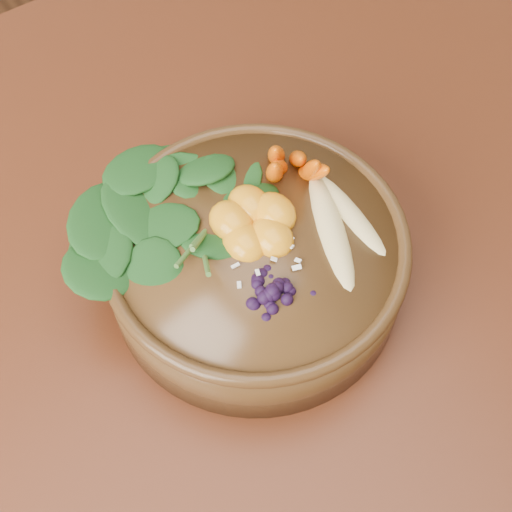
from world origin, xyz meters
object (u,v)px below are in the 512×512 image
Objects in this scene: mandarin_cluster at (254,215)px; stoneware_bowl at (256,262)px; blueberry_pile at (274,283)px; dining_table at (321,272)px; kale_heap at (196,184)px; carrot_cluster at (292,141)px; banana_halves at (342,213)px.

stoneware_bowl is at bearing -118.63° from mandarin_cluster.
blueberry_pile is (-0.02, -0.06, 0.00)m from mandarin_cluster.
dining_table is 0.19m from mandarin_cluster.
stoneware_bowl is 3.15× the size of mandarin_cluster.
kale_heap is 0.09m from carrot_cluster.
stoneware_bowl is at bearing -170.45° from dining_table.
carrot_cluster is (0.07, 0.05, 0.07)m from stoneware_bowl.
kale_heap reaches higher than mandarin_cluster.
blueberry_pile is at bearing -149.65° from dining_table.
carrot_cluster is (-0.03, 0.03, 0.20)m from dining_table.
mandarin_cluster is (0.02, -0.05, -0.01)m from kale_heap.
kale_heap is at bearing 156.74° from dining_table.
carrot_cluster is 0.07m from banana_halves.
stoneware_bowl is 0.08m from kale_heap.
stoneware_bowl reaches higher than dining_table.
dining_table is 0.20m from carrot_cluster.
stoneware_bowl is 0.05m from mandarin_cluster.
stoneware_bowl is (-0.09, -0.02, 0.13)m from dining_table.
mandarin_cluster is (-0.09, -0.00, 0.17)m from dining_table.
stoneware_bowl is at bearing -75.42° from kale_heap.
carrot_cluster is 0.60× the size of blueberry_pile.
blueberry_pile is (-0.00, -0.11, -0.00)m from kale_heap.
stoneware_bowl is 1.90× the size of banana_halves.
blueberry_pile reaches higher than dining_table.
kale_heap is 0.06m from mandarin_cluster.
blueberry_pile reaches higher than stoneware_bowl.
banana_halves is at bearing -66.94° from carrot_cluster.
stoneware_bowl is 3.62× the size of carrot_cluster.
carrot_cluster is at bearing 34.02° from stoneware_bowl.
dining_table is 13.72× the size of blueberry_pile.
mandarin_cluster is at bearing -178.70° from dining_table.
kale_heap is at bearing 115.93° from mandarin_cluster.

